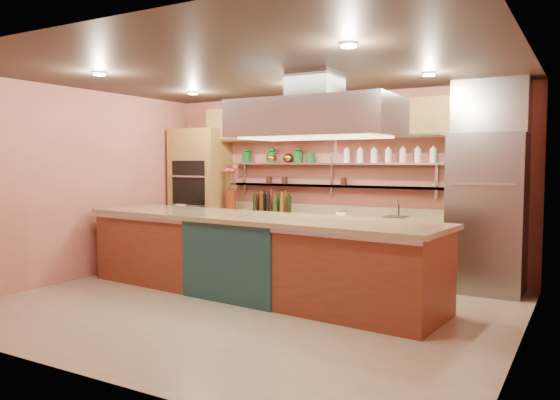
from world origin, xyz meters
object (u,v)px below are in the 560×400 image
Objects in this scene: flower_vase at (231,199)px; copper_kettle at (288,158)px; refrigerator at (487,213)px; green_canister at (311,158)px; island at (252,255)px; kitchen_scale at (342,212)px.

copper_kettle reaches higher than flower_vase.
refrigerator is 2.83m from green_canister.
refrigerator is 12.95× the size of green_canister.
flower_vase is at bearing -167.55° from copper_kettle.
refrigerator is 3.15m from island.
flower_vase reaches higher than kitchen_scale.
copper_kettle is at bearing 178.90° from kitchen_scale.
refrigerator reaches higher than kitchen_scale.
green_canister is at bearing 8.86° from flower_vase.
kitchen_scale is 0.84× the size of copper_kettle.
refrigerator is at bearing -4.84° from green_canister.
copper_kettle reaches higher than kitchen_scale.
island is 15.25× the size of flower_vase.
island is (-2.61, -1.68, -0.53)m from refrigerator.
flower_vase is at bearing -169.37° from kitchen_scale.
island is at bearing -74.64° from copper_kettle.
refrigerator reaches higher than island.
refrigerator is at bearing -0.14° from flower_vase.
green_canister reaches higher than flower_vase.
kitchen_scale is (2.06, 0.00, -0.12)m from flower_vase.
green_canister is (1.41, 0.22, 0.70)m from flower_vase.
copper_kettle reaches higher than island.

